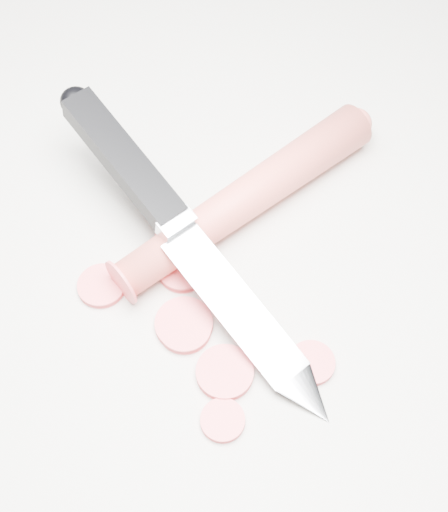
{
  "coord_description": "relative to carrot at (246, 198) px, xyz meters",
  "views": [
    {
      "loc": [
        -0.0,
        -0.27,
        0.45
      ],
      "look_at": [
        0.01,
        -0.0,
        0.02
      ],
      "focal_mm": 50.0,
      "sensor_mm": 36.0,
      "label": 1
    }
  ],
  "objects": [
    {
      "name": "carrot_slice_2",
      "position": [
        -0.05,
        -0.05,
        -0.01
      ],
      "size": [
        0.04,
        0.04,
        0.01
      ],
      "primitive_type": "cylinder",
      "color": "#F45158",
      "rests_on": "ground"
    },
    {
      "name": "kitchen_knife",
      "position": [
        -0.04,
        -0.05,
        0.02
      ],
      "size": [
        0.2,
        0.26,
        0.07
      ],
      "primitive_type": null,
      "color": "#B9BCC0",
      "rests_on": "ground"
    },
    {
      "name": "carrot_slice_1",
      "position": [
        -0.02,
        -0.13,
        -0.02
      ],
      "size": [
        0.04,
        0.04,
        0.01
      ],
      "primitive_type": "cylinder",
      "color": "#F45158",
      "rests_on": "ground"
    },
    {
      "name": "carrot_slice_0",
      "position": [
        -0.05,
        -0.09,
        -0.01
      ],
      "size": [
        0.04,
        0.04,
        0.01
      ],
      "primitive_type": "cylinder",
      "color": "#F45158",
      "rests_on": "ground"
    },
    {
      "name": "ground",
      "position": [
        -0.03,
        -0.05,
        -0.02
      ],
      "size": [
        2.4,
        2.4,
        0.0
      ],
      "primitive_type": "plane",
      "color": "beige",
      "rests_on": "ground"
    },
    {
      "name": "carrot_slice_7",
      "position": [
        -0.05,
        -0.1,
        -0.01
      ],
      "size": [
        0.04,
        0.04,
        0.01
      ],
      "primitive_type": "cylinder",
      "color": "#F45158",
      "rests_on": "ground"
    },
    {
      "name": "carrot_slice_5",
      "position": [
        -0.05,
        -0.02,
        -0.02
      ],
      "size": [
        0.03,
        0.03,
        0.01
      ],
      "primitive_type": "cylinder",
      "color": "#F45158",
      "rests_on": "ground"
    },
    {
      "name": "carrot_slice_3",
      "position": [
        -0.03,
        -0.17,
        -0.02
      ],
      "size": [
        0.03,
        0.03,
        0.01
      ],
      "primitive_type": "cylinder",
      "color": "#F45158",
      "rests_on": "ground"
    },
    {
      "name": "carrot_slice_6",
      "position": [
        0.03,
        -0.13,
        -0.02
      ],
      "size": [
        0.03,
        0.03,
        0.01
      ],
      "primitive_type": "cylinder",
      "color": "#F45158",
      "rests_on": "ground"
    },
    {
      "name": "carrot_slice_4",
      "position": [
        -0.02,
        -0.13,
        -0.01
      ],
      "size": [
        0.04,
        0.04,
        0.01
      ],
      "primitive_type": "cylinder",
      "color": "#F45158",
      "rests_on": "ground"
    },
    {
      "name": "carrot",
      "position": [
        0.0,
        0.0,
        0.0
      ],
      "size": [
        0.2,
        0.16,
        0.03
      ],
      "primitive_type": "cylinder",
      "rotation": [
        1.57,
        0.0,
        -0.95
      ],
      "color": "#DF5247",
      "rests_on": "ground"
    },
    {
      "name": "carrot_slice_8",
      "position": [
        -0.11,
        -0.06,
        -0.02
      ],
      "size": [
        0.03,
        0.03,
        0.01
      ],
      "primitive_type": "cylinder",
      "color": "#F45158",
      "rests_on": "ground"
    }
  ]
}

